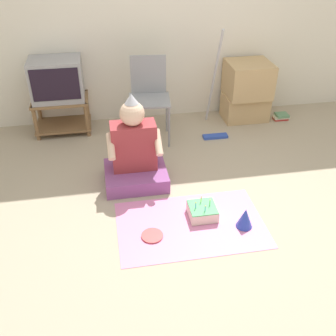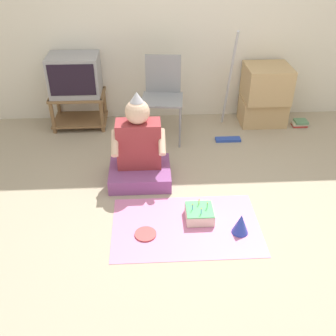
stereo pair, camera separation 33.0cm
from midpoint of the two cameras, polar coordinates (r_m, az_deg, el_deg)
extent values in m
plane|color=tan|center=(3.38, 3.22, -6.57)|extent=(16.00, 16.00, 0.00)
cube|color=silver|center=(4.64, -2.09, 22.27)|extent=(6.40, 0.06, 2.55)
cube|color=olive|center=(4.67, -17.40, 9.40)|extent=(0.62, 0.43, 0.03)
cube|color=olive|center=(4.79, -16.78, 5.98)|extent=(0.62, 0.43, 0.02)
cylinder|color=olive|center=(4.62, -20.61, 5.98)|extent=(0.04, 0.04, 0.40)
cylinder|color=olive|center=(4.55, -13.73, 6.76)|extent=(0.04, 0.04, 0.40)
cylinder|color=olive|center=(4.95, -20.07, 7.88)|extent=(0.04, 0.04, 0.40)
cylinder|color=olive|center=(4.88, -13.62, 8.63)|extent=(0.04, 0.04, 0.40)
cube|color=#99999E|center=(4.59, -17.90, 12.11)|extent=(0.55, 0.41, 0.44)
cube|color=black|center=(4.39, -18.17, 11.34)|extent=(0.49, 0.01, 0.34)
cube|color=gray|center=(4.24, -4.97, 9.73)|extent=(0.47, 0.45, 0.02)
cube|color=gray|center=(4.34, -5.11, 13.29)|extent=(0.38, 0.06, 0.42)
cylinder|color=gray|center=(4.19, -7.53, 5.64)|extent=(0.02, 0.02, 0.47)
cylinder|color=gray|center=(4.18, -2.11, 5.86)|extent=(0.02, 0.02, 0.47)
cylinder|color=gray|center=(4.51, -7.35, 7.78)|extent=(0.02, 0.02, 0.47)
cylinder|color=gray|center=(4.51, -2.30, 7.99)|extent=(0.02, 0.02, 0.47)
cube|color=tan|center=(4.91, 9.20, 8.74)|extent=(0.53, 0.36, 0.31)
cube|color=tan|center=(4.78, 9.58, 12.56)|extent=(0.50, 0.47, 0.39)
cube|color=#2D4CB2|center=(4.48, 4.79, 4.54)|extent=(0.28, 0.09, 0.03)
cylinder|color=#B7B7BC|center=(4.41, 4.49, 12.66)|extent=(0.03, 0.44, 1.18)
cube|color=#B72D28|center=(5.03, 14.19, 6.92)|extent=(0.17, 0.11, 0.02)
cube|color=beige|center=(5.02, 14.29, 7.15)|extent=(0.19, 0.10, 0.03)
cube|color=#60936B|center=(5.02, 14.39, 7.43)|extent=(0.15, 0.13, 0.03)
cube|color=#8C4C8C|center=(3.72, -7.22, -1.18)|extent=(0.57, 0.49, 0.14)
cube|color=#993338|center=(3.61, -7.60, 3.12)|extent=(0.40, 0.21, 0.45)
sphere|color=beige|center=(3.46, -7.99, 7.76)|extent=(0.22, 0.22, 0.22)
cone|color=silver|center=(3.40, -8.17, 9.88)|extent=(0.12, 0.12, 0.09)
cylinder|color=beige|center=(3.49, -11.00, 3.00)|extent=(0.06, 0.24, 0.19)
cylinder|color=beige|center=(3.49, -4.16, 3.65)|extent=(0.06, 0.24, 0.19)
cube|color=pink|center=(3.25, 0.38, -8.29)|extent=(1.20, 0.77, 0.01)
cube|color=#F4E0C6|center=(3.30, 2.16, -6.44)|extent=(0.23, 0.23, 0.09)
cube|color=#4CB266|center=(3.27, 2.18, -5.77)|extent=(0.22, 0.22, 0.01)
cylinder|color=#66C666|center=(3.27, 3.23, -5.24)|extent=(0.01, 0.01, 0.06)
sphere|color=#FFCC4C|center=(3.25, 3.25, -4.76)|extent=(0.01, 0.01, 0.01)
cylinder|color=yellow|center=(3.30, 1.98, -4.77)|extent=(0.01, 0.01, 0.06)
sphere|color=#FFCC4C|center=(3.28, 1.99, -4.29)|extent=(0.01, 0.01, 0.01)
cylinder|color=#4C7FE5|center=(3.24, 1.14, -5.63)|extent=(0.01, 0.01, 0.06)
sphere|color=#FFCC4C|center=(3.22, 1.14, -5.16)|extent=(0.01, 0.01, 0.01)
cylinder|color=#4C7FE5|center=(3.21, 2.48, -6.11)|extent=(0.01, 0.01, 0.06)
sphere|color=#FFCC4C|center=(3.19, 2.49, -5.63)|extent=(0.01, 0.01, 0.01)
cone|color=blue|center=(3.21, 8.23, -7.28)|extent=(0.13, 0.13, 0.17)
cylinder|color=#D84C4C|center=(3.16, -5.35, -9.86)|extent=(0.17, 0.17, 0.01)
camera|label=1|loc=(0.16, -92.86, -1.88)|focal=42.00mm
camera|label=2|loc=(0.16, 87.14, 1.88)|focal=42.00mm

